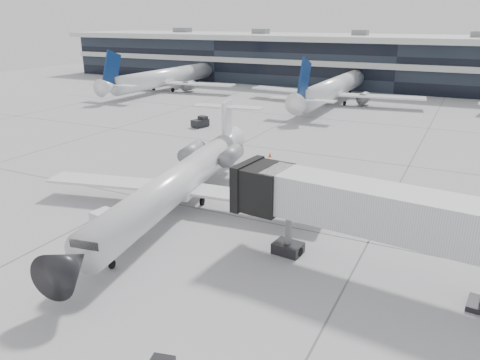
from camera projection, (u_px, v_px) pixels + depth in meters
The scene contains 9 objects.
ground at pixel (240, 217), 36.85m from camera, with size 220.00×220.00×0.00m, color gray.
terminal at pixel (404, 65), 104.53m from camera, with size 170.00×22.00×10.00m, color black.
bg_jet_left at pixel (169, 90), 102.35m from camera, with size 32.00×40.00×9.60m, color white, non-canonical shape.
bg_jet_center at pixel (334, 103), 86.72m from camera, with size 32.00×40.00×9.60m, color white, non-canonical shape.
regional_jet at pixel (179, 181), 37.81m from camera, with size 23.94×29.87×6.91m.
jet_bridge at pixel (397, 215), 26.39m from camera, with size 18.55×5.38×5.95m.
cargo_uld at pixel (107, 225), 33.13m from camera, with size 2.55×2.05×1.89m.
traffic_cone at pixel (270, 155), 52.80m from camera, with size 0.46×0.46×0.52m.
far_tug at pixel (201, 122), 67.21m from camera, with size 2.08×2.72×1.53m.
Camera 1 is at (15.12, -30.30, 14.81)m, focal length 35.00 mm.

